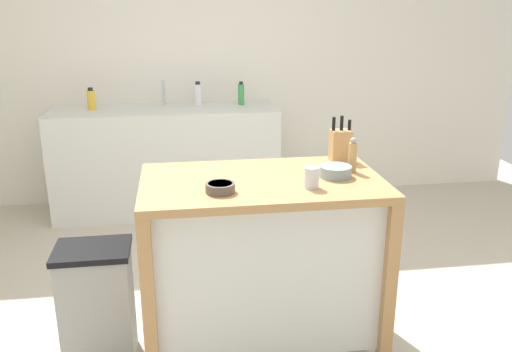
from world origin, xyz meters
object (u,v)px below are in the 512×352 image
(pepper_grinder, at_px, (353,156))
(sink_faucet, at_px, (164,93))
(bottle_hand_soap, at_px, (241,94))
(bowl_stoneware_deep, at_px, (335,171))
(trash_bin, at_px, (98,305))
(kitchen_island, at_px, (262,254))
(bottle_dish_soap, at_px, (198,94))
(drinking_cup, at_px, (312,177))
(knife_block, at_px, (341,145))
(bowl_ceramic_wide, at_px, (220,187))
(bottle_spray_cleaner, at_px, (91,100))

(pepper_grinder, height_order, sink_faucet, sink_faucet)
(bottle_hand_soap, bearing_deg, bowl_stoneware_deep, -84.52)
(pepper_grinder, height_order, trash_bin, pepper_grinder)
(kitchen_island, distance_m, bottle_dish_soap, 2.22)
(drinking_cup, bearing_deg, knife_block, 57.59)
(kitchen_island, height_order, knife_block, knife_block)
(bowl_stoneware_deep, bearing_deg, trash_bin, -178.96)
(kitchen_island, bearing_deg, bowl_ceramic_wide, -142.49)
(drinking_cup, distance_m, trash_bin, 1.24)
(drinking_cup, bearing_deg, bottle_dish_soap, 100.21)
(bottle_hand_soap, relative_size, bottle_dish_soap, 0.98)
(pepper_grinder, relative_size, bottle_hand_soap, 0.90)
(bowl_ceramic_wide, relative_size, bowl_stoneware_deep, 0.85)
(knife_block, distance_m, drinking_cup, 0.50)
(bowl_stoneware_deep, bearing_deg, drinking_cup, -137.65)
(bowl_ceramic_wide, relative_size, drinking_cup, 1.35)
(kitchen_island, height_order, bowl_ceramic_wide, bowl_ceramic_wide)
(knife_block, distance_m, bowl_stoneware_deep, 0.30)
(kitchen_island, xyz_separation_m, bowl_stoneware_deep, (0.37, -0.02, 0.44))
(drinking_cup, relative_size, pepper_grinder, 0.56)
(bowl_stoneware_deep, height_order, bottle_hand_soap, bottle_hand_soap)
(bowl_ceramic_wide, distance_m, trash_bin, 0.89)
(knife_block, distance_m, bottle_spray_cleaner, 2.41)
(kitchen_island, bearing_deg, bottle_hand_soap, 85.74)
(bottle_hand_soap, bearing_deg, bottle_spray_cleaner, -177.83)
(drinking_cup, height_order, bottle_spray_cleaner, bottle_spray_cleaner)
(bottle_hand_soap, bearing_deg, trash_bin, -114.52)
(bowl_ceramic_wide, distance_m, sink_faucet, 2.37)
(kitchen_island, distance_m, bottle_spray_cleaner, 2.40)
(sink_faucet, bearing_deg, bottle_dish_soap, -6.40)
(bottle_dish_soap, bearing_deg, drinking_cup, -79.79)
(knife_block, bearing_deg, trash_bin, -167.16)
(drinking_cup, distance_m, pepper_grinder, 0.34)
(bottle_hand_soap, bearing_deg, sink_faucet, 175.31)
(bowl_ceramic_wide, distance_m, drinking_cup, 0.43)
(pepper_grinder, bearing_deg, kitchen_island, -174.56)
(drinking_cup, xyz_separation_m, bottle_hand_soap, (-0.05, 2.30, 0.02))
(knife_block, bearing_deg, bowl_ceramic_wide, -148.68)
(knife_block, height_order, bottle_dish_soap, knife_block)
(pepper_grinder, relative_size, trash_bin, 0.29)
(bottle_hand_soap, distance_m, bottle_dish_soap, 0.37)
(bowl_stoneware_deep, bearing_deg, kitchen_island, 176.37)
(bottle_spray_cleaner, bearing_deg, pepper_grinder, -52.43)
(bowl_ceramic_wide, height_order, bottle_spray_cleaner, bottle_spray_cleaner)
(bowl_ceramic_wide, bearing_deg, bottle_dish_soap, 89.79)
(sink_faucet, relative_size, bottle_hand_soap, 1.10)
(bowl_ceramic_wide, bearing_deg, knife_block, 31.32)
(pepper_grinder, distance_m, bottle_spray_cleaner, 2.57)
(bowl_stoneware_deep, relative_size, sink_faucet, 0.73)
(kitchen_island, relative_size, trash_bin, 1.89)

